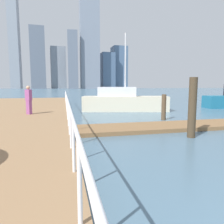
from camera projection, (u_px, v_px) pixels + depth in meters
The scene contains 14 objects.
ground_plane at pixel (99, 107), 20.68m from camera, with size 300.00×300.00×0.00m, color slate.
floating_dock at pixel (212, 124), 10.79m from camera, with size 15.14×2.00×0.18m, color olive.
boardwalk_railing at pixel (67, 103), 10.19m from camera, with size 0.06×28.95×1.08m.
dock_piling_2 at pixel (192, 108), 8.30m from camera, with size 0.31×0.31×2.40m, color #473826.
dock_piling_3 at pixel (164, 107), 12.63m from camera, with size 0.27×0.27×1.55m, color brown.
moored_boat_0 at pixel (124, 101), 17.21m from camera, with size 7.12×3.18×6.21m.
pedestrian_0 at pixel (29, 100), 12.25m from camera, with size 0.41×0.41×1.67m.
skyline_tower_0 at pixel (14, 37), 152.91m from camera, with size 6.70×11.50×74.22m, color #8C939E.
skyline_tower_1 at pixel (38, 58), 153.46m from camera, with size 10.41×9.93×44.28m, color slate.
skyline_tower_2 at pixel (58, 68), 165.57m from camera, with size 11.27×13.79×31.67m, color #8C939E.
skyline_tower_3 at pixel (73, 60), 145.77m from camera, with size 6.79×7.04×39.43m, color slate.
skyline_tower_4 at pixel (89, 39), 152.01m from camera, with size 13.61×11.26×71.05m, color gray.
skyline_tower_5 at pixel (107, 71), 164.73m from camera, with size 9.95×10.98×27.32m, color slate.
skyline_tower_6 at pixel (119, 68), 173.42m from camera, with size 11.55×12.65×33.64m, color slate.
Camera 1 is at (-3.30, -0.36, 2.07)m, focal length 33.62 mm.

